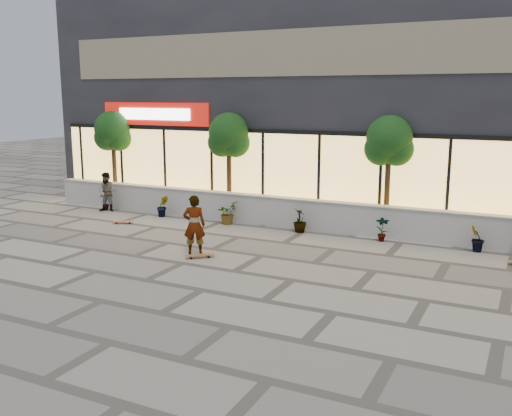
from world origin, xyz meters
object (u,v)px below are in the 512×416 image
at_px(skateboard_left, 123,222).
at_px(skateboard_center, 200,255).
at_px(skater_left, 107,192).
at_px(tree_west, 113,133).
at_px(skater_center, 194,225).
at_px(tree_mideast, 389,144).
at_px(tree_midwest, 229,138).

bearing_deg(skateboard_left, skateboard_center, -57.36).
bearing_deg(skater_left, tree_west, 97.17).
height_order(skater_center, skateboard_center, skater_center).
bearing_deg(skateboard_center, skater_center, 99.89).
distance_m(skateboard_center, skateboard_left, 5.44).
bearing_deg(skateboard_center, tree_west, 103.71).
distance_m(skater_left, skateboard_left, 2.54).
relative_size(skater_center, skateboard_left, 2.35).
xyz_separation_m(tree_west, tree_mideast, (11.50, 0.00, 0.00)).
xyz_separation_m(tree_west, skater_left, (0.78, -1.40, -2.21)).
relative_size(skateboard_center, skateboard_left, 1.02).
distance_m(tree_midwest, skateboard_left, 4.95).
bearing_deg(skater_left, tree_midwest, -5.30).
bearing_deg(skateboard_left, tree_west, 103.68).
bearing_deg(skateboard_center, tree_mideast, 13.17).
bearing_deg(skater_center, skateboard_left, -54.38).
relative_size(tree_mideast, skateboard_center, 5.18).
bearing_deg(tree_west, skateboard_left, -46.71).
distance_m(tree_midwest, skater_center, 5.79).
bearing_deg(skateboard_center, skater_left, 108.70).
xyz_separation_m(skateboard_center, skateboard_left, (-4.81, 2.53, -0.01)).
distance_m(skater_center, skateboard_left, 5.06).
bearing_deg(skateboard_center, tree_midwest, 69.96).
relative_size(tree_midwest, skater_left, 2.51).
relative_size(tree_west, tree_midwest, 1.00).
distance_m(tree_west, skateboard_left, 4.92).
height_order(tree_midwest, skater_center, tree_midwest).
xyz_separation_m(tree_west, skater_center, (7.18, -5.13, -2.11)).
bearing_deg(skater_center, tree_mideast, -157.79).
distance_m(skater_center, skater_left, 7.41).
xyz_separation_m(tree_mideast, skateboard_center, (-3.97, -5.42, -2.90)).
relative_size(tree_midwest, skater_center, 2.24).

